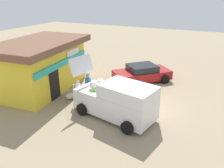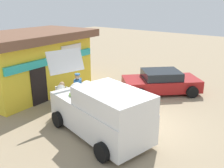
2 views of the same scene
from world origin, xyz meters
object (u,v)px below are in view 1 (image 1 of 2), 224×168
at_px(delivery_van, 117,100).
at_px(customer_bending, 78,92).
at_px(storefront_bar, 41,65).
at_px(unloaded_banana_pile, 71,96).
at_px(parked_sedan, 142,73).
at_px(vendor_standing, 88,85).
at_px(paint_bucket, 95,84).

bearing_deg(delivery_van, customer_bending, 87.24).
height_order(storefront_bar, unloaded_banana_pile, storefront_bar).
distance_m(parked_sedan, vendor_standing, 4.75).
bearing_deg(vendor_standing, delivery_van, -115.44).
bearing_deg(storefront_bar, delivery_van, -102.08).
xyz_separation_m(parked_sedan, unloaded_banana_pile, (-4.74, 2.97, -0.42)).
distance_m(storefront_bar, customer_bending, 3.84).
distance_m(customer_bending, unloaded_banana_pile, 1.37).
height_order(customer_bending, paint_bucket, customer_bending).
distance_m(delivery_van, vendor_standing, 2.69).
xyz_separation_m(storefront_bar, paint_bucket, (1.86, -2.89, -1.52)).
xyz_separation_m(vendor_standing, paint_bucket, (1.99, 0.71, -0.79)).
bearing_deg(paint_bucket, parked_sedan, -48.79).
bearing_deg(customer_bending, parked_sedan, -20.26).
distance_m(storefront_bar, delivery_van, 6.21).
bearing_deg(storefront_bar, parked_sedan, -53.00).
bearing_deg(customer_bending, delivery_van, -92.76).
bearing_deg(storefront_bar, customer_bending, -108.16).
distance_m(storefront_bar, paint_bucket, 3.76).
relative_size(vendor_standing, customer_bending, 1.16).
distance_m(parked_sedan, customer_bending, 5.71).
height_order(parked_sedan, customer_bending, customer_bending).
height_order(storefront_bar, delivery_van, storefront_bar).
bearing_deg(unloaded_banana_pile, parked_sedan, -32.07).
relative_size(delivery_van, unloaded_banana_pile, 5.57).
bearing_deg(vendor_standing, customer_bending, 178.44).
bearing_deg(delivery_van, unloaded_banana_pile, 78.09).
distance_m(unloaded_banana_pile, paint_bucket, 2.44).
height_order(delivery_van, unloaded_banana_pile, delivery_van).
bearing_deg(delivery_van, paint_bucket, 44.89).
relative_size(storefront_bar, vendor_standing, 4.18).
bearing_deg(vendor_standing, unloaded_banana_pile, 112.65).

